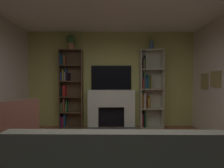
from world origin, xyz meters
name	(u,v)px	position (x,y,z in m)	size (l,w,h in m)	color
wall_back_accent	(111,79)	(0.00, 2.75, 1.38)	(4.93, 0.06, 2.76)	#BBBC65
fireplace	(111,107)	(0.00, 2.60, 0.57)	(1.44, 0.53, 1.07)	white
tv	(111,78)	(0.00, 2.69, 1.43)	(1.15, 0.06, 0.69)	black
bookshelf_left	(69,89)	(-1.21, 2.62, 1.09)	(0.64, 0.28, 2.21)	brown
bookshelf_right	(148,90)	(1.06, 2.60, 1.08)	(0.64, 0.33, 2.21)	beige
potted_plant	(71,41)	(-1.14, 2.57, 2.45)	(0.28, 0.28, 0.42)	#AB724F
vase_with_flowers	(151,45)	(1.14, 2.57, 2.35)	(0.13, 0.13, 0.44)	#45678F
armchair	(14,131)	(-1.61, 0.54, 0.54)	(0.85, 0.87, 1.05)	brown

